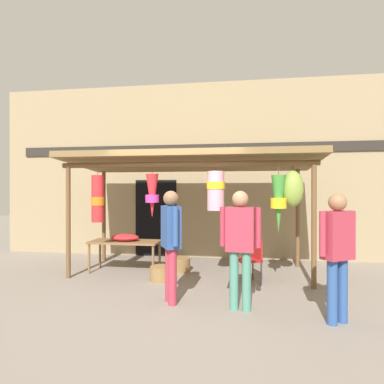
{
  "coord_description": "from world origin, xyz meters",
  "views": [
    {
      "loc": [
        1.2,
        -5.69,
        1.72
      ],
      "look_at": [
        0.12,
        1.37,
        1.69
      ],
      "focal_mm": 30.34,
      "sensor_mm": 36.0,
      "label": 1
    }
  ],
  "objects_px": {
    "wicker_basket_by_table": "(179,264)",
    "shopper_by_bananas": "(240,239)",
    "vendor_in_orange": "(337,247)",
    "display_table": "(125,244)",
    "flower_heap_on_table": "(125,237)",
    "folding_chair": "(252,256)",
    "wicker_basket_spare": "(161,273)",
    "customer_foreground": "(171,236)"
  },
  "relations": [
    {
      "from": "folding_chair",
      "to": "vendor_in_orange",
      "type": "bearing_deg",
      "value": -58.18
    },
    {
      "from": "vendor_in_orange",
      "to": "shopper_by_bananas",
      "type": "relative_size",
      "value": 0.98
    },
    {
      "from": "vendor_in_orange",
      "to": "display_table",
      "type": "bearing_deg",
      "value": 149.6
    },
    {
      "from": "flower_heap_on_table",
      "to": "wicker_basket_by_table",
      "type": "relative_size",
      "value": 1.26
    },
    {
      "from": "customer_foreground",
      "to": "shopper_by_bananas",
      "type": "height_order",
      "value": "same"
    },
    {
      "from": "flower_heap_on_table",
      "to": "wicker_basket_by_table",
      "type": "xyz_separation_m",
      "value": [
        1.12,
        0.2,
        -0.58
      ]
    },
    {
      "from": "flower_heap_on_table",
      "to": "wicker_basket_spare",
      "type": "distance_m",
      "value": 1.22
    },
    {
      "from": "wicker_basket_spare",
      "to": "customer_foreground",
      "type": "xyz_separation_m",
      "value": [
        0.45,
        -1.18,
        0.88
      ]
    },
    {
      "from": "display_table",
      "to": "vendor_in_orange",
      "type": "bearing_deg",
      "value": -30.4
    },
    {
      "from": "shopper_by_bananas",
      "to": "wicker_basket_by_table",
      "type": "bearing_deg",
      "value": 122.25
    },
    {
      "from": "wicker_basket_by_table",
      "to": "shopper_by_bananas",
      "type": "bearing_deg",
      "value": -57.75
    },
    {
      "from": "flower_heap_on_table",
      "to": "wicker_basket_by_table",
      "type": "height_order",
      "value": "flower_heap_on_table"
    },
    {
      "from": "wicker_basket_by_table",
      "to": "shopper_by_bananas",
      "type": "relative_size",
      "value": 0.28
    },
    {
      "from": "display_table",
      "to": "folding_chair",
      "type": "relative_size",
      "value": 1.75
    },
    {
      "from": "wicker_basket_by_table",
      "to": "vendor_in_orange",
      "type": "height_order",
      "value": "vendor_in_orange"
    },
    {
      "from": "folding_chair",
      "to": "vendor_in_orange",
      "type": "relative_size",
      "value": 0.5
    },
    {
      "from": "display_table",
      "to": "customer_foreground",
      "type": "height_order",
      "value": "customer_foreground"
    },
    {
      "from": "flower_heap_on_table",
      "to": "wicker_basket_by_table",
      "type": "bearing_deg",
      "value": 10.31
    },
    {
      "from": "folding_chair",
      "to": "wicker_basket_spare",
      "type": "xyz_separation_m",
      "value": [
        -1.71,
        -0.08,
        -0.37
      ]
    },
    {
      "from": "display_table",
      "to": "wicker_basket_spare",
      "type": "height_order",
      "value": "display_table"
    },
    {
      "from": "flower_heap_on_table",
      "to": "wicker_basket_spare",
      "type": "height_order",
      "value": "flower_heap_on_table"
    },
    {
      "from": "vendor_in_orange",
      "to": "shopper_by_bananas",
      "type": "distance_m",
      "value": 1.28
    },
    {
      "from": "display_table",
      "to": "folding_chair",
      "type": "bearing_deg",
      "value": -10.32
    },
    {
      "from": "flower_heap_on_table",
      "to": "folding_chair",
      "type": "xyz_separation_m",
      "value": [
        2.63,
        -0.47,
        -0.23
      ]
    },
    {
      "from": "folding_chair",
      "to": "shopper_by_bananas",
      "type": "distance_m",
      "value": 1.5
    },
    {
      "from": "display_table",
      "to": "flower_heap_on_table",
      "type": "relative_size",
      "value": 2.42
    },
    {
      "from": "flower_heap_on_table",
      "to": "wicker_basket_spare",
      "type": "bearing_deg",
      "value": -30.75
    },
    {
      "from": "wicker_basket_by_table",
      "to": "wicker_basket_spare",
      "type": "relative_size",
      "value": 1.13
    },
    {
      "from": "wicker_basket_by_table",
      "to": "shopper_by_bananas",
      "type": "xyz_separation_m",
      "value": [
        1.3,
        -2.06,
        0.88
      ]
    },
    {
      "from": "flower_heap_on_table",
      "to": "shopper_by_bananas",
      "type": "distance_m",
      "value": 3.07
    },
    {
      "from": "flower_heap_on_table",
      "to": "vendor_in_orange",
      "type": "bearing_deg",
      "value": -30.32
    },
    {
      "from": "folding_chair",
      "to": "shopper_by_bananas",
      "type": "relative_size",
      "value": 0.49
    },
    {
      "from": "vendor_in_orange",
      "to": "shopper_by_bananas",
      "type": "height_order",
      "value": "shopper_by_bananas"
    },
    {
      "from": "display_table",
      "to": "vendor_in_orange",
      "type": "relative_size",
      "value": 0.87
    },
    {
      "from": "flower_heap_on_table",
      "to": "customer_foreground",
      "type": "bearing_deg",
      "value": -51.6
    },
    {
      "from": "wicker_basket_by_table",
      "to": "shopper_by_bananas",
      "type": "height_order",
      "value": "shopper_by_bananas"
    },
    {
      "from": "vendor_in_orange",
      "to": "wicker_basket_by_table",
      "type": "bearing_deg",
      "value": 137.35
    },
    {
      "from": "wicker_basket_spare",
      "to": "vendor_in_orange",
      "type": "height_order",
      "value": "vendor_in_orange"
    },
    {
      "from": "display_table",
      "to": "vendor_in_orange",
      "type": "height_order",
      "value": "vendor_in_orange"
    },
    {
      "from": "display_table",
      "to": "shopper_by_bananas",
      "type": "xyz_separation_m",
      "value": [
        2.43,
        -1.87,
        0.43
      ]
    },
    {
      "from": "display_table",
      "to": "wicker_basket_by_table",
      "type": "xyz_separation_m",
      "value": [
        1.13,
        0.19,
        -0.44
      ]
    },
    {
      "from": "vendor_in_orange",
      "to": "wicker_basket_spare",
      "type": "bearing_deg",
      "value": 149.82
    }
  ]
}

